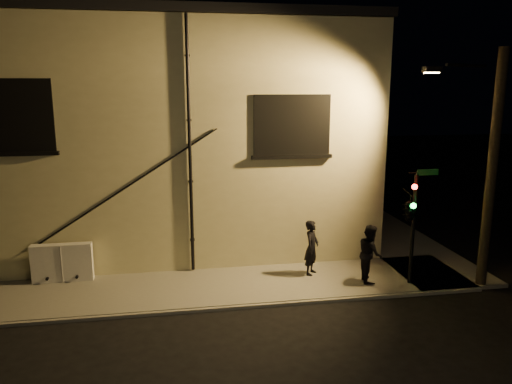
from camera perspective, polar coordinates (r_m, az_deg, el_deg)
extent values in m
plane|color=black|center=(14.88, 0.51, -12.95)|extent=(90.00, 90.00, 0.00)
cube|color=slate|center=(16.03, -11.29, -11.04)|extent=(20.00, 3.00, 0.12)
cube|color=slate|center=(23.87, 12.55, -3.28)|extent=(3.00, 16.00, 0.12)
cube|color=beige|center=(22.35, -11.31, 6.67)|extent=(16.00, 12.00, 8.50)
cube|color=black|center=(22.37, -11.81, 17.95)|extent=(16.20, 12.20, 0.30)
cube|color=black|center=(16.88, -25.78, 7.88)|extent=(2.20, 0.10, 2.20)
cube|color=black|center=(16.90, -25.77, 7.88)|extent=(1.98, 0.05, 1.98)
cube|color=black|center=(16.76, 4.14, 7.66)|extent=(2.60, 0.10, 2.00)
cube|color=black|center=(16.78, 4.13, 7.66)|extent=(2.38, 0.05, 1.78)
cylinder|color=black|center=(16.30, -7.57, 5.01)|extent=(0.11, 0.11, 8.30)
cylinder|color=black|center=(16.61, -15.05, 0.24)|extent=(5.96, 0.04, 3.75)
cylinder|color=black|center=(16.58, -14.65, 0.46)|extent=(5.96, 0.04, 3.75)
cube|color=silver|center=(17.26, -21.26, -7.53)|extent=(1.88, 0.32, 1.23)
imported|color=black|center=(16.69, 6.37, -6.33)|extent=(0.74, 0.80, 1.84)
imported|color=black|center=(16.43, 12.91, -6.83)|extent=(0.84, 1.01, 1.86)
cylinder|color=black|center=(16.37, 17.50, -4.13)|extent=(0.12, 0.12, 3.52)
imported|color=black|center=(15.98, 17.16, -1.74)|extent=(0.92, 2.16, 0.85)
sphere|color=#FF140C|center=(15.68, 17.68, 0.57)|extent=(0.17, 0.17, 0.17)
sphere|color=#14FF3F|center=(15.81, 17.54, -1.51)|extent=(0.17, 0.17, 0.17)
cube|color=#0C4C1E|center=(16.13, 19.02, 2.14)|extent=(0.70, 0.03, 0.18)
cylinder|color=black|center=(16.71, 25.33, 1.98)|extent=(0.31, 0.31, 7.39)
cylinder|color=black|center=(16.53, 22.92, 13.19)|extent=(1.87, 1.02, 0.10)
cube|color=black|center=(16.59, 19.46, 13.08)|extent=(0.55, 0.28, 0.18)
cube|color=#FFC672|center=(16.59, 19.44, 12.74)|extent=(0.42, 0.20, 0.04)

